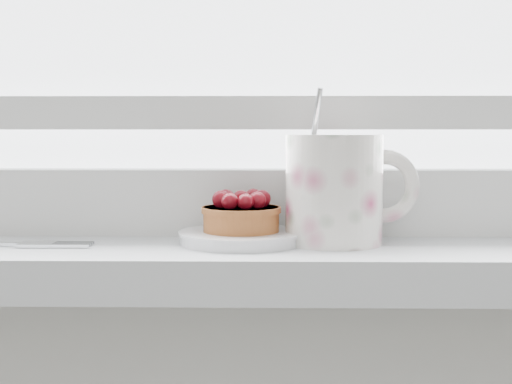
{
  "coord_description": "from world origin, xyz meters",
  "views": [
    {
      "loc": [
        0.03,
        1.2,
        1.05
      ],
      "look_at": [
        0.02,
        1.88,
        0.99
      ],
      "focal_mm": 50.0,
      "sensor_mm": 36.0,
      "label": 1
    }
  ],
  "objects": [
    {
      "name": "floral_mug",
      "position": [
        0.1,
        1.9,
        1.0
      ],
      "size": [
        0.14,
        0.11,
        0.15
      ],
      "color": "white",
      "rests_on": "windowsill"
    },
    {
      "name": "raspberry_tart",
      "position": [
        0.01,
        1.9,
        0.97
      ],
      "size": [
        0.08,
        0.08,
        0.04
      ],
      "color": "brown",
      "rests_on": "saucer"
    },
    {
      "name": "saucer",
      "position": [
        0.01,
        1.9,
        0.95
      ],
      "size": [
        0.12,
        0.12,
        0.01
      ],
      "primitive_type": "cylinder",
      "color": "white",
      "rests_on": "windowsill"
    }
  ]
}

